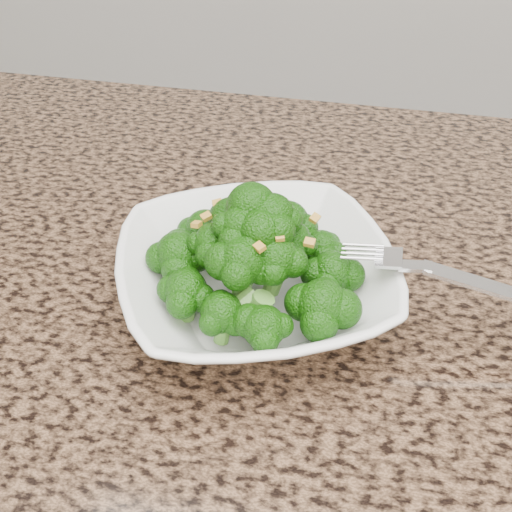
# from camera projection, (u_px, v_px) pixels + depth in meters

# --- Properties ---
(granite_counter) EXTENTS (1.64, 1.04, 0.03)m
(granite_counter) POSITION_uv_depth(u_px,v_px,m) (404.00, 470.00, 0.42)
(granite_counter) COLOR brown
(granite_counter) RESTS_ON cabinet
(bowl) EXTENTS (0.28, 0.28, 0.05)m
(bowl) POSITION_uv_depth(u_px,v_px,m) (256.00, 280.00, 0.51)
(bowl) COLOR white
(bowl) RESTS_ON granite_counter
(broccoli_pile) EXTENTS (0.19, 0.19, 0.07)m
(broccoli_pile) POSITION_uv_depth(u_px,v_px,m) (256.00, 218.00, 0.47)
(broccoli_pile) COLOR #175009
(broccoli_pile) RESTS_ON bowl
(garlic_topping) EXTENTS (0.11, 0.11, 0.01)m
(garlic_topping) POSITION_uv_depth(u_px,v_px,m) (256.00, 175.00, 0.45)
(garlic_topping) COLOR gold
(garlic_topping) RESTS_ON broccoli_pile
(fork) EXTENTS (0.20, 0.03, 0.01)m
(fork) POSITION_uv_depth(u_px,v_px,m) (421.00, 267.00, 0.47)
(fork) COLOR silver
(fork) RESTS_ON bowl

